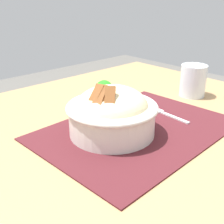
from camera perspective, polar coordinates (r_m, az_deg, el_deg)
The scene contains 5 objects.
table at distance 0.67m, azimuth 4.24°, elevation -9.39°, with size 1.03×0.94×0.72m.
placemat at distance 0.67m, azimuth 4.83°, elevation -3.38°, with size 0.43×0.31×0.00m, color #47191E.
bowl at distance 0.62m, azimuth -0.01°, elevation -0.00°, with size 0.19×0.19×0.12m.
fork at distance 0.75m, azimuth 10.07°, elevation -0.27°, with size 0.02×0.14×0.00m.
drinking_glass at distance 0.90m, azimuth 15.34°, elevation 5.49°, with size 0.07×0.07×0.09m.
Camera 1 is at (-0.42, -0.38, 1.01)m, focal length 47.36 mm.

